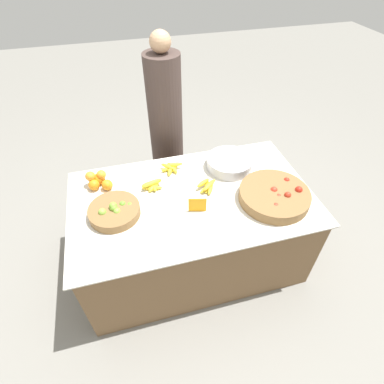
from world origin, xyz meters
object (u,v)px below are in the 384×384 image
object	(u,v)px
tomato_basket	(274,196)
metal_bowl	(230,163)
lime_bowl	(114,211)
price_sign	(198,205)
vendor_person	(166,131)

from	to	relation	value
tomato_basket	metal_bowl	size ratio (longest dim) A/B	1.36
lime_bowl	tomato_basket	world-z (taller)	same
price_sign	vendor_person	bearing A→B (deg)	105.43
price_sign	tomato_basket	bearing A→B (deg)	11.07
metal_bowl	price_sign	xyz separation A→B (m)	(-0.36, -0.38, 0.02)
metal_bowl	vendor_person	xyz separation A→B (m)	(-0.37, 0.59, -0.02)
tomato_basket	vendor_person	distance (m)	1.14
tomato_basket	lime_bowl	bearing A→B (deg)	172.19
lime_bowl	vendor_person	world-z (taller)	vendor_person
metal_bowl	vendor_person	bearing A→B (deg)	121.98
price_sign	vendor_person	distance (m)	0.98
lime_bowl	metal_bowl	distance (m)	0.93
price_sign	vendor_person	size ratio (longest dim) A/B	0.07
tomato_basket	price_sign	size ratio (longest dim) A/B	4.16
tomato_basket	vendor_person	xyz separation A→B (m)	(-0.54, 1.01, -0.01)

